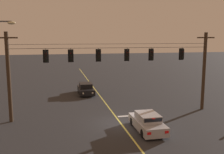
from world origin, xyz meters
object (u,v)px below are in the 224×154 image
object	(u,v)px
traffic_light_left_inner	(71,56)
traffic_light_centre	(99,55)
traffic_light_leftmost	(46,56)
traffic_light_far_right	(182,54)
traffic_light_rightmost	(152,55)
car_oncoming_lead	(86,89)
car_waiting_near_lane	(147,122)
traffic_light_right_inner	(127,55)

from	to	relation	value
traffic_light_left_inner	traffic_light_centre	distance (m)	2.44
traffic_light_leftmost	traffic_light_left_inner	bearing A→B (deg)	0.00
traffic_light_left_inner	traffic_light_leftmost	bearing A→B (deg)	180.00
traffic_light_far_right	traffic_light_centre	bearing A→B (deg)	180.00
traffic_light_rightmost	car_oncoming_lead	size ratio (longest dim) A/B	0.28
car_waiting_near_lane	traffic_light_far_right	bearing A→B (deg)	41.64
traffic_light_leftmost	traffic_light_rightmost	world-z (taller)	same
car_oncoming_lead	traffic_light_far_right	bearing A→B (deg)	-49.05
car_waiting_near_lane	traffic_light_centre	bearing A→B (deg)	124.26
traffic_light_leftmost	car_waiting_near_lane	size ratio (longest dim) A/B	0.28
traffic_light_left_inner	traffic_light_centre	bearing A→B (deg)	0.00
traffic_light_leftmost	traffic_light_far_right	world-z (taller)	same
traffic_light_leftmost	traffic_light_right_inner	bearing A→B (deg)	0.00
car_waiting_near_lane	car_oncoming_lead	world-z (taller)	same
traffic_light_centre	car_oncoming_lead	xyz separation A→B (m)	(-0.13, 9.42, -4.91)
traffic_light_centre	traffic_light_rightmost	xyz separation A→B (m)	(4.97, 0.00, 0.00)
traffic_light_rightmost	car_waiting_near_lane	world-z (taller)	traffic_light_rightmost
traffic_light_right_inner	traffic_light_centre	bearing A→B (deg)	180.00
car_waiting_near_lane	traffic_light_leftmost	bearing A→B (deg)	149.57
traffic_light_leftmost	traffic_light_centre	world-z (taller)	same
traffic_light_centre	traffic_light_right_inner	distance (m)	2.63
traffic_light_centre	car_oncoming_lead	bearing A→B (deg)	90.82
traffic_light_left_inner	traffic_light_far_right	size ratio (longest dim) A/B	1.00
traffic_light_far_right	car_oncoming_lead	size ratio (longest dim) A/B	0.28
traffic_light_leftmost	traffic_light_centre	size ratio (longest dim) A/B	1.00
traffic_light_leftmost	car_oncoming_lead	world-z (taller)	traffic_light_leftmost
traffic_light_centre	traffic_light_far_right	size ratio (longest dim) A/B	1.00
traffic_light_centre	car_oncoming_lead	world-z (taller)	traffic_light_centre
traffic_light_far_right	car_oncoming_lead	xyz separation A→B (m)	(-8.17, 9.42, -4.91)
traffic_light_leftmost	traffic_light_right_inner	distance (m)	7.18
traffic_light_centre	traffic_light_left_inner	bearing A→B (deg)	180.00
traffic_light_right_inner	traffic_light_leftmost	bearing A→B (deg)	180.00
traffic_light_right_inner	car_waiting_near_lane	size ratio (longest dim) A/B	0.28
traffic_light_leftmost	car_oncoming_lead	size ratio (longest dim) A/B	0.28
car_oncoming_lead	traffic_light_right_inner	bearing A→B (deg)	-73.63
traffic_light_leftmost	traffic_light_rightmost	bearing A→B (deg)	0.00
traffic_light_rightmost	traffic_light_far_right	world-z (taller)	same
traffic_light_rightmost	car_waiting_near_lane	distance (m)	6.90
traffic_light_centre	car_oncoming_lead	distance (m)	10.62
traffic_light_right_inner	traffic_light_left_inner	bearing A→B (deg)	180.00
traffic_light_centre	car_waiting_near_lane	distance (m)	7.29
traffic_light_left_inner	traffic_light_rightmost	bearing A→B (deg)	0.00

